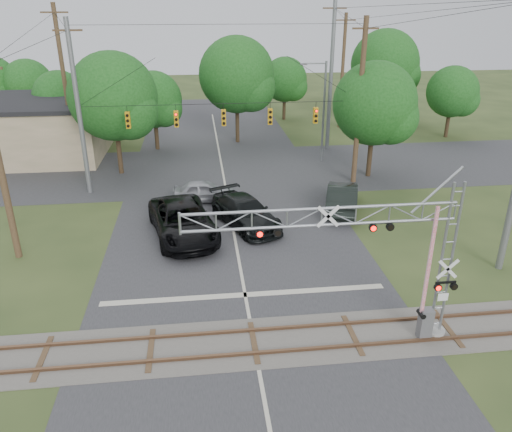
{
  "coord_description": "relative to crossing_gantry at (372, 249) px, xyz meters",
  "views": [
    {
      "loc": [
        -1.81,
        -13.9,
        12.4
      ],
      "look_at": [
        0.74,
        7.5,
        3.06
      ],
      "focal_mm": 35.0,
      "sensor_mm": 36.0,
      "label": 1
    }
  ],
  "objects": [
    {
      "name": "crossing_gantry",
      "position": [
        0.0,
        0.0,
        0.0
      ],
      "size": [
        10.32,
        0.83,
        6.53
      ],
      "color": "gray",
      "rests_on": "ground"
    },
    {
      "name": "road_main",
      "position": [
        -4.28,
        8.35,
        -4.06
      ],
      "size": [
        14.0,
        90.0,
        0.02
      ],
      "primitive_type": "cube",
      "color": "#2D2D30",
      "rests_on": "ground"
    },
    {
      "name": "streetlight",
      "position": [
        3.95,
        23.85,
        0.45
      ],
      "size": [
        2.15,
        0.22,
        8.07
      ],
      "color": "slate",
      "rests_on": "ground"
    },
    {
      "name": "traffic_signal_span",
      "position": [
        -3.35,
        18.35,
        1.57
      ],
      "size": [
        19.34,
        0.36,
        11.5
      ],
      "color": "slate",
      "rests_on": "ground"
    },
    {
      "name": "treeline",
      "position": [
        -2.89,
        30.8,
        1.39
      ],
      "size": [
        49.9,
        25.76,
        9.86
      ],
      "color": "#352718",
      "rests_on": "ground"
    },
    {
      "name": "car_dark",
      "position": [
        -3.5,
        11.54,
        -3.23
      ],
      "size": [
        4.46,
        6.27,
        1.69
      ],
      "primitive_type": "imported",
      "rotation": [
        0.0,
        0.0,
        0.41
      ],
      "color": "black",
      "rests_on": "ground"
    },
    {
      "name": "suv_dark",
      "position": [
        2.86,
        13.22,
        -3.19
      ],
      "size": [
        3.39,
        5.68,
        1.77
      ],
      "primitive_type": "imported",
      "rotation": [
        0.0,
        0.0,
        2.84
      ],
      "color": "black",
      "rests_on": "ground"
    },
    {
      "name": "ground",
      "position": [
        -4.28,
        -1.65,
        -4.07
      ],
      "size": [
        160.0,
        160.0,
        0.0
      ],
      "primitive_type": "plane",
      "color": "#2D3E1C",
      "rests_on": "ground"
    },
    {
      "name": "utility_poles",
      "position": [
        -1.3,
        20.39,
        2.04
      ],
      "size": [
        27.03,
        30.95,
        13.19
      ],
      "color": "#442D1F",
      "rests_on": "ground"
    },
    {
      "name": "road_cross",
      "position": [
        -4.28,
        22.35,
        -4.06
      ],
      "size": [
        90.0,
        12.0,
        0.02
      ],
      "primitive_type": "cube",
      "color": "#2D2D30",
      "rests_on": "ground"
    },
    {
      "name": "pickup_black",
      "position": [
        -7.15,
        10.48,
        -3.12
      ],
      "size": [
        4.51,
        7.37,
        1.91
      ],
      "primitive_type": "imported",
      "rotation": [
        0.0,
        0.0,
        0.21
      ],
      "color": "black",
      "rests_on": "ground"
    },
    {
      "name": "sedan_silver",
      "position": [
        -5.83,
        15.81,
        -3.36
      ],
      "size": [
        4.18,
        1.7,
        1.42
      ],
      "primitive_type": "imported",
      "rotation": [
        0.0,
        0.0,
        1.57
      ],
      "color": "#919398",
      "rests_on": "ground"
    },
    {
      "name": "railroad_track",
      "position": [
        -4.28,
        0.35,
        -4.04
      ],
      "size": [
        90.0,
        3.2,
        0.17
      ],
      "color": "#504C45",
      "rests_on": "ground"
    }
  ]
}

